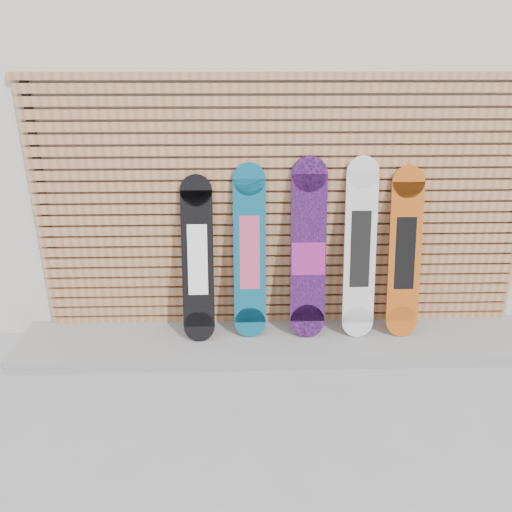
# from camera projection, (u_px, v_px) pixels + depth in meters

# --- Properties ---
(ground) EXTENTS (80.00, 80.00, 0.00)m
(ground) POSITION_uv_depth(u_px,v_px,m) (310.00, 395.00, 3.80)
(ground) COLOR gray
(ground) RESTS_ON ground
(building) EXTENTS (12.00, 5.00, 3.60)m
(building) POSITION_uv_depth(u_px,v_px,m) (320.00, 106.00, 6.38)
(building) COLOR beige
(building) RESTS_ON ground
(concrete_step) EXTENTS (4.60, 0.70, 0.12)m
(concrete_step) POSITION_uv_depth(u_px,v_px,m) (283.00, 341.00, 4.41)
(concrete_step) COLOR gray
(concrete_step) RESTS_ON ground
(slat_wall) EXTENTS (4.26, 0.08, 2.29)m
(slat_wall) POSITION_uv_depth(u_px,v_px,m) (284.00, 207.00, 4.25)
(slat_wall) COLOR #A76E45
(slat_wall) RESTS_ON ground
(snowboard_0) EXTENTS (0.27, 0.35, 1.39)m
(snowboard_0) POSITION_uv_depth(u_px,v_px,m) (198.00, 260.00, 4.19)
(snowboard_0) COLOR black
(snowboard_0) RESTS_ON concrete_step
(snowboard_1) EXTENTS (0.27, 0.29, 1.49)m
(snowboard_1) POSITION_uv_depth(u_px,v_px,m) (250.00, 253.00, 4.21)
(snowboard_1) COLOR #0B506E
(snowboard_1) RESTS_ON concrete_step
(snowboard_2) EXTENTS (0.30, 0.31, 1.54)m
(snowboard_2) POSITION_uv_depth(u_px,v_px,m) (308.00, 251.00, 4.21)
(snowboard_2) COLOR black
(snowboard_2) RESTS_ON concrete_step
(snowboard_3) EXTENTS (0.27, 0.31, 1.54)m
(snowboard_3) POSITION_uv_depth(u_px,v_px,m) (360.00, 249.00, 4.21)
(snowboard_3) COLOR silver
(snowboard_3) RESTS_ON concrete_step
(snowboard_4) EXTENTS (0.28, 0.31, 1.46)m
(snowboard_4) POSITION_uv_depth(u_px,v_px,m) (405.00, 253.00, 4.24)
(snowboard_4) COLOR #B75013
(snowboard_4) RESTS_ON concrete_step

